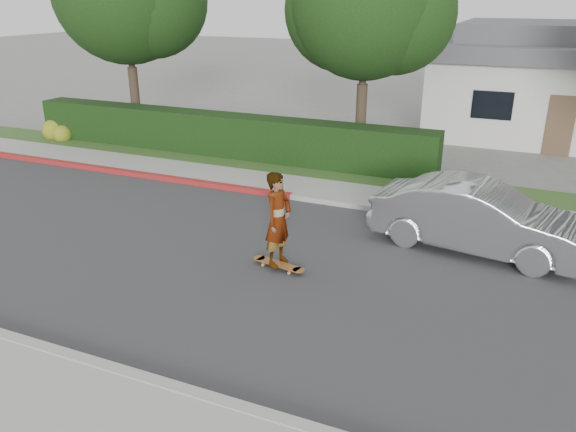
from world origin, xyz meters
name	(u,v)px	position (x,y,z in m)	size (l,w,h in m)	color
ground	(178,250)	(0.00, 0.00, 0.00)	(120.00, 120.00, 0.00)	slate
road	(178,250)	(0.00, 0.00, 0.01)	(60.00, 8.00, 0.01)	#2D2D30
curb_near	(34,346)	(0.00, -4.10, 0.07)	(60.00, 0.20, 0.15)	#9E9E99
curb_far	(259,192)	(0.00, 4.10, 0.07)	(60.00, 0.20, 0.15)	#9E9E99
curb_red_section	(117,171)	(-5.00, 4.10, 0.08)	(12.00, 0.21, 0.15)	maroon
sidewalk_far	(272,183)	(0.00, 5.00, 0.06)	(60.00, 1.60, 0.12)	gray
planting_strip	(293,169)	(0.00, 6.60, 0.05)	(60.00, 1.60, 0.10)	#2D4C1E
hedge	(220,135)	(-3.00, 7.20, 0.75)	(15.00, 1.00, 1.50)	black
flowering_shrub	(57,132)	(-10.01, 6.74, 0.33)	(1.40, 1.00, 0.90)	#2D4C19
tree_center	(367,8)	(1.49, 9.19, 4.90)	(5.66, 4.84, 7.44)	#33261C
house	(568,80)	(8.00, 16.00, 2.10)	(10.60, 8.60, 4.30)	beige
skateboard	(278,264)	(2.42, 0.05, 0.11)	(1.25, 0.47, 0.11)	orange
skateboarder	(278,219)	(2.42, 0.05, 1.11)	(0.72, 0.47, 1.96)	white
car_silver	(478,218)	(6.05, 2.66, 0.76)	(1.61, 4.60, 1.52)	#B9BBC1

